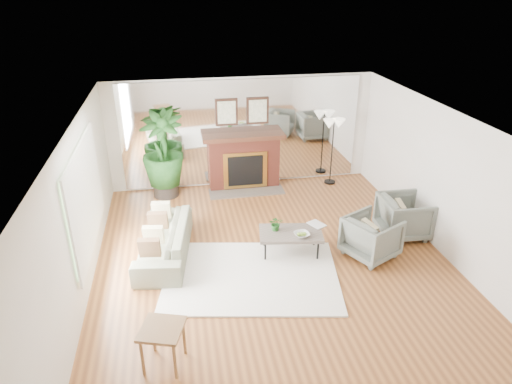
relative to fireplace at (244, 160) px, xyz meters
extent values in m
plane|color=brown|center=(0.00, -3.26, -0.66)|extent=(7.00, 7.00, 0.00)
cube|color=white|center=(-2.99, -3.26, 0.59)|extent=(0.02, 7.00, 2.50)
cube|color=white|center=(2.99, -3.26, 0.59)|extent=(0.02, 7.00, 2.50)
cube|color=white|center=(0.00, 0.23, 0.59)|extent=(6.00, 0.02, 2.50)
cube|color=silver|center=(0.00, 0.21, 0.59)|extent=(5.40, 0.04, 2.40)
cube|color=#B2E09E|center=(-2.96, -2.86, 0.69)|extent=(0.04, 2.40, 1.50)
cube|color=maroon|center=(0.00, 0.02, -0.06)|extent=(1.60, 0.40, 1.20)
cube|color=gold|center=(0.00, -0.19, -0.18)|extent=(1.00, 0.04, 0.85)
cube|color=black|center=(0.00, -0.21, -0.18)|extent=(0.80, 0.04, 0.70)
cube|color=#5E544A|center=(0.00, -0.33, -0.64)|extent=(1.70, 0.55, 0.03)
cube|color=#4E2719|center=(0.00, 0.00, 0.56)|extent=(1.85, 0.46, 0.10)
cube|color=black|center=(-0.35, 0.17, 1.09)|extent=(0.50, 0.04, 0.60)
cube|color=black|center=(0.35, 0.17, 1.09)|extent=(0.50, 0.04, 0.60)
cube|color=white|center=(-0.45, -3.55, -0.64)|extent=(3.13, 2.48, 0.03)
cube|color=#5E544A|center=(0.35, -2.99, -0.25)|extent=(1.17, 0.80, 0.05)
cylinder|color=black|center=(-0.13, -3.14, -0.47)|extent=(0.03, 0.03, 0.38)
cylinder|color=black|center=(0.76, -3.28, -0.47)|extent=(0.03, 0.03, 0.38)
cylinder|color=black|center=(-0.06, -2.69, -0.47)|extent=(0.03, 0.03, 0.38)
cylinder|color=black|center=(0.83, -2.83, -0.47)|extent=(0.03, 0.03, 0.38)
imported|color=gray|center=(-1.83, -2.63, -0.36)|extent=(1.07, 2.13, 0.60)
imported|color=slate|center=(2.60, -2.74, -0.27)|extent=(0.90, 0.87, 0.79)
imported|color=slate|center=(1.71, -3.30, -0.28)|extent=(1.10, 1.09, 0.75)
cube|color=olive|center=(-1.84, -5.18, -0.10)|extent=(0.64, 0.64, 0.04)
cylinder|color=olive|center=(-2.10, -5.32, -0.38)|extent=(0.04, 0.04, 0.55)
cylinder|color=olive|center=(-1.71, -5.44, -0.38)|extent=(0.04, 0.04, 0.55)
cylinder|color=olive|center=(-1.98, -4.93, -0.38)|extent=(0.04, 0.04, 0.55)
cylinder|color=olive|center=(-1.59, -5.05, -0.38)|extent=(0.04, 0.04, 0.55)
cylinder|color=black|center=(-1.80, -0.16, -0.46)|extent=(0.56, 0.56, 0.40)
imported|color=#2A6726|center=(-1.80, -0.16, 0.44)|extent=(1.16, 1.16, 1.65)
cylinder|color=black|center=(2.04, -0.16, -0.64)|extent=(0.26, 0.26, 0.04)
cylinder|color=black|center=(2.04, -0.16, 0.09)|extent=(0.03, 0.03, 1.51)
cone|color=white|center=(1.93, -0.16, 0.80)|extent=(0.28, 0.28, 0.21)
cone|color=white|center=(2.16, -0.16, 0.80)|extent=(0.28, 0.28, 0.21)
imported|color=#2A6726|center=(0.11, -2.87, -0.09)|extent=(0.28, 0.26, 0.27)
imported|color=olive|center=(0.50, -3.15, -0.19)|extent=(0.29, 0.29, 0.06)
imported|color=olive|center=(0.76, -2.88, -0.21)|extent=(0.33, 0.37, 0.02)
camera|label=1|loc=(-1.49, -9.64, 3.79)|focal=32.00mm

